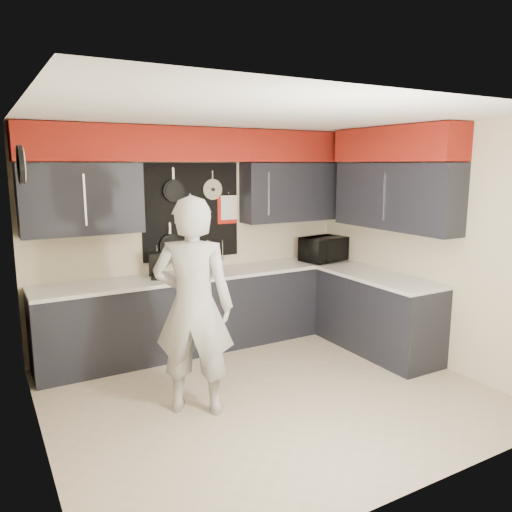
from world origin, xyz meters
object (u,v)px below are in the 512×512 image
person (193,307)px  microwave (323,249)px  knife_block (192,263)px  utensil_crock (209,264)px  coffee_maker (157,265)px

person → microwave: bearing=-117.6°
microwave → person: 2.71m
knife_block → utensil_crock: knife_block is taller
utensil_crock → coffee_maker: bearing=-173.3°
coffee_maker → microwave: bearing=16.6°
knife_block → person: 1.57m
knife_block → person: bearing=-125.7°
microwave → coffee_maker: microwave is taller
knife_block → utensil_crock: size_ratio=1.41×
utensil_crock → microwave: bearing=-6.6°
microwave → person: person is taller
utensil_crock → coffee_maker: coffee_maker is taller
microwave → person: (-2.38, -1.29, -0.11)m
microwave → knife_block: 1.80m
utensil_crock → person: bearing=-118.7°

